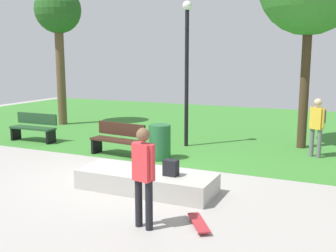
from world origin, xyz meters
TOP-DOWN VIEW (x-y plane):
  - ground_plane at (0.00, 0.00)m, footprint 28.00×28.00m
  - grass_lawn at (0.00, 7.55)m, footprint 26.60×12.90m
  - concrete_ledge at (0.84, -0.82)m, footprint 2.85×1.05m
  - backpack_on_ledge at (1.41, -0.85)m, footprint 0.28×0.21m
  - skater_performing_trick at (1.66, -2.47)m, footprint 0.42×0.27m
  - skateboard_by_ledge at (2.44, -2.06)m, footprint 0.61×0.78m
  - park_bench_near_path at (-4.79, 2.06)m, footprint 1.60×0.49m
  - park_bench_far_left at (-1.24, 1.51)m, footprint 1.64×0.65m
  - tree_slender_maple at (-6.16, 5.17)m, footprint 1.83×1.83m
  - lamp_post at (0.02, 3.44)m, footprint 0.28×0.28m
  - trash_bin at (-0.01, 1.61)m, footprint 0.59×0.59m
  - pedestrian_with_backpack at (3.79, 3.61)m, footprint 0.42×0.43m

SIDE VIEW (x-z plane):
  - ground_plane at x=0.00m, z-range 0.00..0.00m
  - grass_lawn at x=0.00m, z-range 0.00..0.01m
  - skateboard_by_ledge at x=2.44m, z-range 0.02..0.10m
  - concrete_ledge at x=0.84m, z-range 0.00..0.40m
  - trash_bin at x=-0.01m, z-range 0.00..0.94m
  - park_bench_near_path at x=-4.79m, z-range 0.03..0.94m
  - park_bench_far_left at x=-1.24m, z-range 0.03..0.94m
  - backpack_on_ledge at x=1.41m, z-range 0.40..0.72m
  - skater_performing_trick at x=1.66m, z-range 0.13..1.77m
  - pedestrian_with_backpack at x=3.79m, z-range 0.16..1.79m
  - lamp_post at x=0.02m, z-range 0.46..4.82m
  - tree_slender_maple at x=-6.16m, z-range 1.64..7.13m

